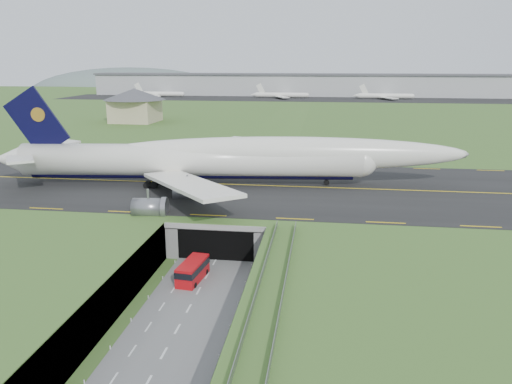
# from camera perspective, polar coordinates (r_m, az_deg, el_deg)

# --- Properties ---
(ground) EXTENTS (900.00, 900.00, 0.00)m
(ground) POSITION_cam_1_polar(r_m,az_deg,el_deg) (71.87, -5.99, -10.28)
(ground) COLOR #3E6327
(ground) RESTS_ON ground
(airfield_deck) EXTENTS (800.00, 800.00, 6.00)m
(airfield_deck) POSITION_cam_1_polar(r_m,az_deg,el_deg) (70.66, -6.05, -8.08)
(airfield_deck) COLOR gray
(airfield_deck) RESTS_ON ground
(trench_road) EXTENTS (12.00, 75.00, 0.20)m
(trench_road) POSITION_cam_1_polar(r_m,az_deg,el_deg) (65.34, -7.57, -12.94)
(trench_road) COLOR slate
(trench_road) RESTS_ON ground
(taxiway) EXTENTS (800.00, 44.00, 0.18)m
(taxiway) POSITION_cam_1_polar(r_m,az_deg,el_deg) (100.45, -1.66, 0.80)
(taxiway) COLOR black
(taxiway) RESTS_ON airfield_deck
(tunnel_portal) EXTENTS (17.00, 22.30, 6.00)m
(tunnel_portal) POSITION_cam_1_polar(r_m,az_deg,el_deg) (85.82, -3.42, -3.60)
(tunnel_portal) COLOR gray
(tunnel_portal) RESTS_ON ground
(guideway) EXTENTS (3.00, 53.00, 7.05)m
(guideway) POSITION_cam_1_polar(r_m,az_deg,el_deg) (50.90, 1.08, -14.67)
(guideway) COLOR #A8A8A3
(guideway) RESTS_ON ground
(jumbo_jet) EXTENTS (95.15, 60.83, 20.23)m
(jumbo_jet) POSITION_cam_1_polar(r_m,az_deg,el_deg) (99.59, -3.57, 3.81)
(jumbo_jet) COLOR white
(jumbo_jet) RESTS_ON ground
(shuttle_tram) EXTENTS (3.46, 7.23, 2.86)m
(shuttle_tram) POSITION_cam_1_polar(r_m,az_deg,el_deg) (71.97, -7.25, -8.91)
(shuttle_tram) COLOR red
(shuttle_tram) RESTS_ON ground
(service_building) EXTENTS (25.59, 25.59, 13.58)m
(service_building) POSITION_cam_1_polar(r_m,az_deg,el_deg) (211.03, -13.67, 9.93)
(service_building) COLOR #C2B38C
(service_building) RESTS_ON ground
(cargo_terminal) EXTENTS (320.00, 67.00, 15.60)m
(cargo_terminal) POSITION_cam_1_polar(r_m,az_deg,el_deg) (363.29, 5.33, 12.13)
(cargo_terminal) COLOR #B2B2B2
(cargo_terminal) RESTS_ON ground
(distant_hills) EXTENTS (700.00, 91.00, 60.00)m
(distant_hills) POSITION_cam_1_polar(r_m,az_deg,el_deg) (496.69, 13.57, 10.41)
(distant_hills) COLOR #51625F
(distant_hills) RESTS_ON ground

